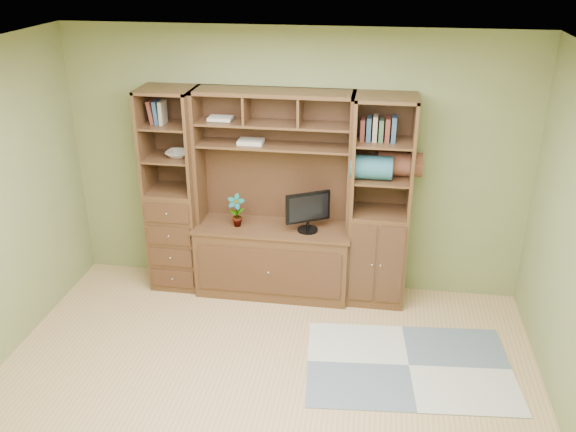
% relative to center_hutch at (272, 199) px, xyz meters
% --- Properties ---
extents(room, '(4.60, 4.10, 2.64)m').
position_rel_center_hutch_xyz_m(room, '(0.18, -1.73, 0.28)').
color(room, tan).
rests_on(room, ground).
extents(center_hutch, '(1.54, 0.53, 2.05)m').
position_rel_center_hutch_xyz_m(center_hutch, '(0.00, 0.00, 0.00)').
color(center_hutch, '#4C2F1A').
rests_on(center_hutch, ground).
extents(left_tower, '(0.50, 0.45, 2.05)m').
position_rel_center_hutch_xyz_m(left_tower, '(-1.00, 0.04, 0.00)').
color(left_tower, '#4C2F1A').
rests_on(left_tower, ground).
extents(right_tower, '(0.55, 0.45, 2.05)m').
position_rel_center_hutch_xyz_m(right_tower, '(1.02, 0.04, 0.00)').
color(right_tower, '#4C2F1A').
rests_on(right_tower, ground).
extents(rug, '(1.81, 1.29, 0.01)m').
position_rel_center_hutch_xyz_m(rug, '(1.35, -1.02, -1.02)').
color(rug, '#969B9B').
rests_on(rug, ground).
extents(monitor, '(0.48, 0.39, 0.54)m').
position_rel_center_hutch_xyz_m(monitor, '(0.35, -0.03, -0.02)').
color(monitor, black).
rests_on(monitor, center_hutch).
extents(orchid, '(0.17, 0.12, 0.33)m').
position_rel_center_hutch_xyz_m(orchid, '(-0.35, -0.03, -0.13)').
color(orchid, '#B3693C').
rests_on(orchid, center_hutch).
extents(magazines, '(0.24, 0.17, 0.04)m').
position_rel_center_hutch_xyz_m(magazines, '(-0.22, 0.09, 0.53)').
color(magazines, '#BBB29F').
rests_on(magazines, center_hutch).
extents(bowl, '(0.23, 0.23, 0.06)m').
position_rel_center_hutch_xyz_m(bowl, '(-0.92, 0.04, 0.39)').
color(bowl, beige).
rests_on(bowl, left_tower).
extents(blanket_teal, '(0.38, 0.22, 0.22)m').
position_rel_center_hutch_xyz_m(blanket_teal, '(0.92, -0.01, 0.37)').
color(blanket_teal, '#275B68').
rests_on(blanket_teal, right_tower).
extents(blanket_red, '(0.40, 0.22, 0.22)m').
position_rel_center_hutch_xyz_m(blanket_red, '(1.18, 0.12, 0.38)').
color(blanket_red, brown).
rests_on(blanket_red, right_tower).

